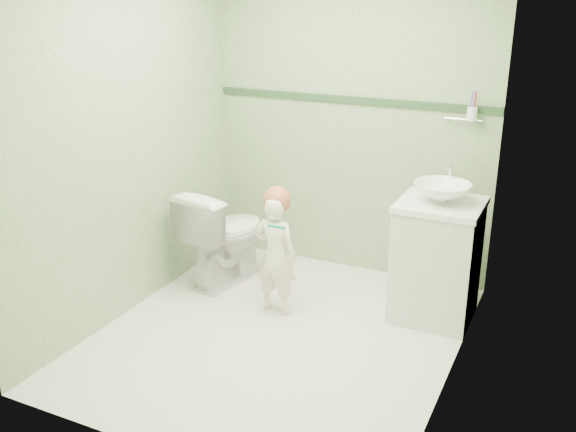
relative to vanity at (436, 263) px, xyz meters
The scene contains 12 objects.
ground 1.16m from the vanity, 140.19° to the right, with size 2.50×2.50×0.00m, color beige.
room_shell 1.35m from the vanity, 140.19° to the right, with size 2.50×2.54×2.40m.
trim_stripe 1.38m from the vanity, 147.36° to the left, with size 2.20×0.02×0.05m, color #274528.
vanity is the anchor object (origin of this frame).
counter 0.41m from the vanity, ahead, with size 0.54×0.52×0.04m, color white.
basin 0.49m from the vanity, ahead, with size 0.37×0.37×0.13m, color white.
faucet 0.60m from the vanity, 90.00° to the left, with size 0.03×0.13×0.18m.
cup_holder 1.05m from the vanity, 83.73° to the left, with size 0.26×0.07×0.21m.
toilet 1.58m from the vanity, behind, with size 0.42×0.73×0.75m, color white.
toddler 1.08m from the vanity, 158.30° to the right, with size 0.31×0.20×0.85m, color white.
hair_cap 1.15m from the vanity, 159.54° to the right, with size 0.19×0.19×0.19m, color #AA5938.
teal_toothbrush 1.11m from the vanity, 150.61° to the right, with size 0.11×0.13×0.08m.
Camera 1 is at (1.65, -3.31, 2.15)m, focal length 40.22 mm.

